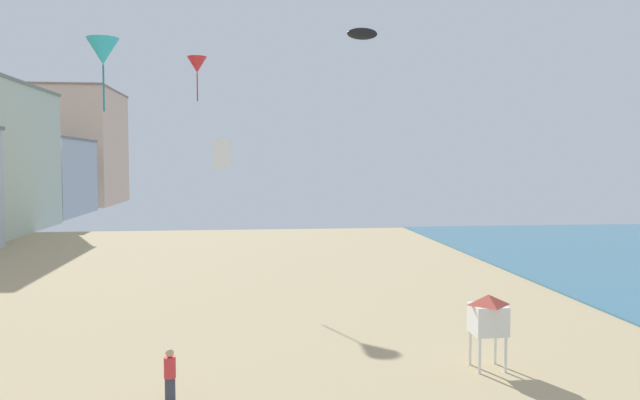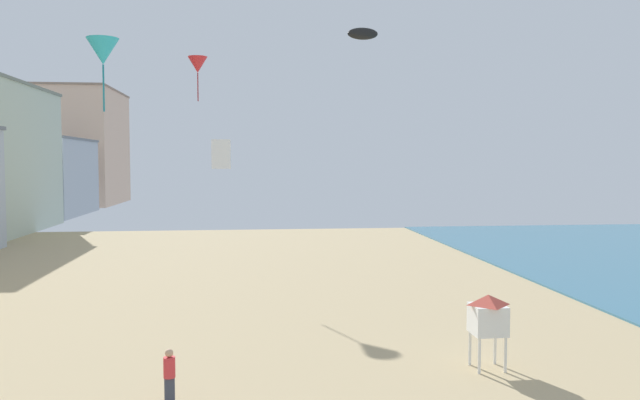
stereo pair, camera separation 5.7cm
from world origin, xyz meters
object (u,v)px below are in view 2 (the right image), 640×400
Objects in this scene: kite_flyer at (169,373)px; lifeguard_stand at (488,315)px; kite_white_box at (221,154)px; kite_cyan_delta at (103,52)px; kite_black_parafoil at (363,34)px; kite_red_delta at (198,65)px.

kite_flyer is 0.64× the size of lifeguard_stand.
kite_white_box is (1.59, -1.13, 6.32)m from kite_flyer.
kite_cyan_delta is (-13.14, 3.05, 9.10)m from lifeguard_stand.
kite_black_parafoil is at bearing 98.24° from lifeguard_stand.
kite_flyer is 22.43m from kite_black_parafoil.
kite_flyer is 10.58m from lifeguard_stand.
kite_cyan_delta is 16.08m from kite_black_parafoil.
kite_white_box is at bearing -84.21° from kite_red_delta.
kite_red_delta is 1.75× the size of kite_black_parafoil.
kite_white_box is (-8.75, -3.18, 5.40)m from lifeguard_stand.
kite_red_delta is at bearing 49.75° from kite_flyer.
lifeguard_stand is 10.76m from kite_white_box.
lifeguard_stand reaches higher than kite_flyer.
lifeguard_stand is at bearing -82.63° from kite_black_parafoil.
kite_white_box is at bearing -54.79° from kite_cyan_delta.
kite_red_delta is 12.94m from kite_black_parafoil.
kite_white_box is at bearing -159.17° from lifeguard_stand.
kite_red_delta reaches higher than kite_cyan_delta.
lifeguard_stand is 18.67m from kite_black_parafoil.
kite_cyan_delta reaches higher than lifeguard_stand.
lifeguard_stand is at bearing -63.43° from kite_red_delta.
kite_white_box is 26.79m from kite_red_delta.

